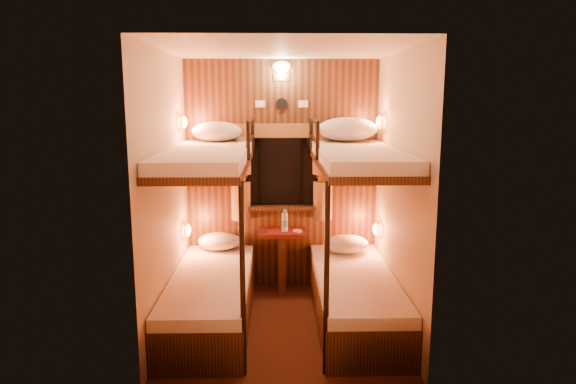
{
  "coord_description": "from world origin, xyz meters",
  "views": [
    {
      "loc": [
        -0.05,
        -4.32,
        2.01
      ],
      "look_at": [
        0.05,
        0.15,
        1.19
      ],
      "focal_mm": 32.0,
      "sensor_mm": 36.0,
      "label": 1
    }
  ],
  "objects_px": {
    "bunk_left": "(210,264)",
    "bunk_right": "(355,263)",
    "table": "(282,253)",
    "bottle_left": "(285,222)",
    "bottle_right": "(285,222)"
  },
  "relations": [
    {
      "from": "bunk_right",
      "to": "table",
      "type": "bearing_deg",
      "value": 129.67
    },
    {
      "from": "bunk_left",
      "to": "bunk_right",
      "type": "bearing_deg",
      "value": 0.0
    },
    {
      "from": "bottle_left",
      "to": "bottle_right",
      "type": "bearing_deg",
      "value": -100.46
    },
    {
      "from": "bunk_left",
      "to": "bottle_left",
      "type": "relative_size",
      "value": 9.18
    },
    {
      "from": "bunk_right",
      "to": "bottle_left",
      "type": "distance_m",
      "value": 1.02
    },
    {
      "from": "bunk_left",
      "to": "bunk_right",
      "type": "relative_size",
      "value": 1.0
    },
    {
      "from": "bunk_right",
      "to": "bottle_left",
      "type": "xyz_separation_m",
      "value": [
        -0.61,
        0.8,
        0.18
      ]
    },
    {
      "from": "bunk_right",
      "to": "bottle_right",
      "type": "height_order",
      "value": "bunk_right"
    },
    {
      "from": "bunk_left",
      "to": "bunk_right",
      "type": "xyz_separation_m",
      "value": [
        1.3,
        0.0,
        0.0
      ]
    },
    {
      "from": "table",
      "to": "bottle_left",
      "type": "xyz_separation_m",
      "value": [
        0.03,
        0.01,
        0.32
      ]
    },
    {
      "from": "bunk_right",
      "to": "bunk_left",
      "type": "bearing_deg",
      "value": 180.0
    },
    {
      "from": "bunk_left",
      "to": "bottle_right",
      "type": "bearing_deg",
      "value": 48.34
    },
    {
      "from": "bunk_left",
      "to": "table",
      "type": "relative_size",
      "value": 2.9
    },
    {
      "from": "bunk_left",
      "to": "bottle_right",
      "type": "distance_m",
      "value": 1.03
    },
    {
      "from": "bunk_left",
      "to": "table",
      "type": "distance_m",
      "value": 1.02
    }
  ]
}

